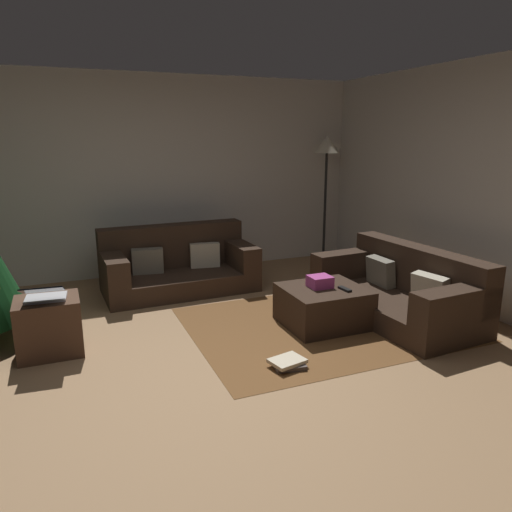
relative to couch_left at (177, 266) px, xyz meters
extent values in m
plane|color=#93704C|center=(-0.32, -2.25, -0.29)|extent=(6.40, 6.40, 0.00)
cube|color=beige|center=(-0.32, 0.89, 1.01)|extent=(6.40, 0.12, 2.60)
cube|color=#332319|center=(0.00, -0.10, -0.17)|extent=(1.81, 0.93, 0.23)
cube|color=#332319|center=(-0.01, 0.21, 0.21)|extent=(1.78, 0.30, 0.53)
cube|color=#332319|center=(0.77, -0.07, 0.09)|extent=(0.27, 0.87, 0.30)
cube|color=#332319|center=(-0.76, -0.13, 0.09)|extent=(0.27, 0.87, 0.30)
cube|color=#BCB299|center=(0.35, 0.03, 0.10)|extent=(0.38, 0.18, 0.30)
cube|color=#716B5B|center=(-0.36, 0.00, 0.10)|extent=(0.37, 0.18, 0.30)
cube|color=#332319|center=(1.83, -1.78, -0.17)|extent=(1.00, 1.86, 0.23)
cube|color=#332319|center=(2.15, -1.76, 0.18)|extent=(0.36, 1.81, 0.48)
cube|color=#332319|center=(1.88, -2.56, 0.09)|extent=(0.90, 0.30, 0.30)
cube|color=#332319|center=(1.78, -1.00, 0.09)|extent=(0.90, 0.30, 0.30)
cube|color=#BCB299|center=(1.98, -2.13, 0.09)|extent=(0.23, 0.39, 0.31)
cube|color=#716B5B|center=(1.93, -1.41, 0.09)|extent=(0.16, 0.36, 0.31)
cube|color=#332319|center=(1.06, -1.69, -0.10)|extent=(0.78, 0.71, 0.38)
cube|color=#B23F8C|center=(1.03, -1.65, 0.15)|extent=(0.22, 0.19, 0.11)
cube|color=black|center=(1.20, -1.83, 0.10)|extent=(0.06, 0.16, 0.02)
cube|color=#4C3323|center=(-1.44, -1.36, -0.04)|extent=(0.52, 0.44, 0.49)
cube|color=silver|center=(-1.44, -1.36, 0.21)|extent=(0.35, 0.27, 0.02)
cube|color=black|center=(-1.46, -1.53, 0.34)|extent=(0.34, 0.26, 0.11)
cube|color=#4C423D|center=(0.34, -2.40, -0.27)|extent=(0.27, 0.20, 0.04)
cube|color=beige|center=(0.33, -2.38, -0.23)|extent=(0.31, 0.26, 0.03)
cylinder|color=black|center=(2.28, 0.42, -0.28)|extent=(0.28, 0.28, 0.02)
cylinder|color=black|center=(2.28, 0.42, 0.51)|extent=(0.04, 0.04, 1.59)
cone|color=beige|center=(2.28, 0.42, 1.42)|extent=(0.36, 0.36, 0.24)
cube|color=brown|center=(1.06, -1.69, -0.28)|extent=(2.60, 2.00, 0.01)
camera|label=1|loc=(-1.27, -5.60, 1.54)|focal=33.92mm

